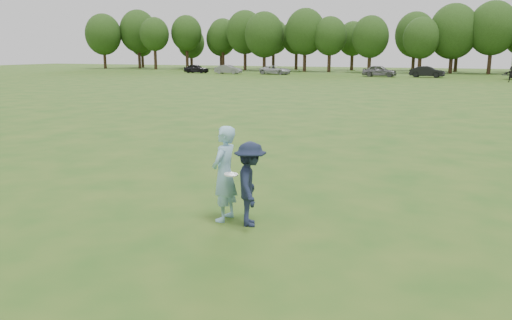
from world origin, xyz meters
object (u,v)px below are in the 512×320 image
(defender, at_px, (250,184))
(car_e, at_px, (380,71))
(car_b, at_px, (228,69))
(car_f, at_px, (427,72))
(car_c, at_px, (275,70))
(player_far_d, at_px, (512,74))
(thrower, at_px, (224,174))
(car_a, at_px, (196,69))

(defender, distance_m, car_e, 60.92)
(car_b, distance_m, car_f, 28.64)
(car_b, xyz_separation_m, car_c, (7.27, 0.95, -0.02))
(player_far_d, bearing_deg, thrower, -102.85)
(car_f, bearing_deg, player_far_d, -120.73)
(car_a, bearing_deg, thrower, -148.82)
(car_c, relative_size, car_e, 1.03)
(car_e, bearing_deg, player_far_d, -110.32)
(car_c, height_order, car_e, car_e)
(defender, relative_size, car_b, 0.42)
(player_far_d, xyz_separation_m, car_a, (-44.04, 7.58, -0.22))
(car_a, relative_size, car_e, 0.88)
(car_b, bearing_deg, car_f, -89.81)
(thrower, bearing_deg, car_f, -178.18)
(player_far_d, xyz_separation_m, car_c, (-30.77, 7.61, -0.25))
(car_c, bearing_deg, car_b, 104.09)
(thrower, height_order, car_c, thrower)
(car_e, relative_size, car_f, 1.03)
(car_b, height_order, car_f, car_f)
(player_far_d, bearing_deg, defender, -102.21)
(player_far_d, height_order, car_b, player_far_d)
(car_b, height_order, car_c, car_b)
(defender, bearing_deg, car_e, -16.64)
(car_c, xyz_separation_m, car_e, (15.31, -1.03, 0.12))
(thrower, height_order, car_a, thrower)
(player_far_d, relative_size, car_c, 0.38)
(thrower, relative_size, car_f, 0.45)
(car_c, bearing_deg, defender, -153.73)
(player_far_d, relative_size, car_e, 0.40)
(car_b, bearing_deg, defender, -155.34)
(player_far_d, distance_m, car_a, 44.68)
(thrower, height_order, car_f, thrower)
(thrower, relative_size, defender, 1.16)
(car_a, bearing_deg, car_e, -90.21)
(defender, xyz_separation_m, player_far_d, (8.81, 53.98, 0.05))
(car_c, distance_m, car_e, 15.34)
(thrower, relative_size, car_a, 0.50)
(thrower, xyz_separation_m, defender, (0.61, -0.08, -0.13))
(thrower, distance_m, car_f, 61.18)
(thrower, relative_size, car_b, 0.48)
(car_a, distance_m, car_e, 28.60)
(car_b, distance_m, car_e, 22.58)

